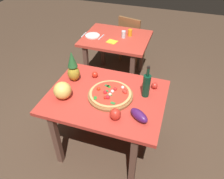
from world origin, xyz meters
TOP-DOWN VIEW (x-y plane):
  - ground_plane at (0.00, 0.00)m, footprint 10.00×10.00m
  - display_table at (0.00, 0.00)m, footprint 1.19×0.92m
  - background_table at (-0.31, 1.31)m, footprint 0.98×0.81m
  - dining_chair at (-0.22, 1.94)m, footprint 0.49×0.49m
  - pizza_board at (0.05, 0.00)m, footprint 0.46×0.46m
  - pizza at (0.05, 0.00)m, footprint 0.42×0.42m
  - wine_bottle at (0.38, 0.13)m, footprint 0.08×0.08m
  - pineapple_left at (-0.42, 0.14)m, footprint 0.13×0.13m
  - melon at (-0.40, -0.16)m, footprint 0.18×0.18m
  - bell_pepper at (0.18, -0.27)m, footprint 0.10×0.10m
  - eggplant at (0.39, -0.21)m, footprint 0.22×0.19m
  - tomato_beside_pepper at (0.44, 0.27)m, footprint 0.07×0.07m
  - tomato_by_bottle at (-0.23, 0.26)m, footprint 0.07×0.07m
  - drinking_glass_juice at (-0.12, 1.42)m, footprint 0.06×0.06m
  - drinking_glass_water at (-0.20, 1.33)m, footprint 0.06×0.06m
  - dinner_plate at (-0.65, 1.23)m, footprint 0.22×0.22m
  - fork_utensil at (-0.79, 1.23)m, footprint 0.02×0.18m
  - knife_utensil at (-0.51, 1.23)m, footprint 0.03×0.18m
  - napkin_folded at (-0.32, 1.14)m, footprint 0.16×0.14m

SIDE VIEW (x-z plane):
  - ground_plane at x=0.00m, z-range 0.00..0.00m
  - dining_chair at x=-0.22m, z-range 0.06..0.91m
  - background_table at x=-0.31m, z-range 0.26..1.01m
  - display_table at x=0.00m, z-range 0.28..1.03m
  - napkin_folded at x=-0.32m, z-range 0.75..0.75m
  - fork_utensil at x=-0.79m, z-range 0.75..0.76m
  - knife_utensil at x=-0.51m, z-range 0.75..0.76m
  - dinner_plate at x=-0.65m, z-range 0.75..0.76m
  - pizza_board at x=0.05m, z-range 0.75..0.77m
  - tomato_beside_pepper at x=0.44m, z-range 0.75..0.81m
  - tomato_by_bottle at x=-0.23m, z-range 0.75..0.82m
  - pizza at x=0.05m, z-range 0.76..0.82m
  - eggplant at x=0.39m, z-range 0.75..0.84m
  - drinking_glass_juice at x=-0.12m, z-range 0.75..0.85m
  - bell_pepper at x=0.18m, z-range 0.74..0.86m
  - drinking_glass_water at x=-0.20m, z-range 0.75..0.85m
  - melon at x=-0.40m, z-range 0.75..0.92m
  - wine_bottle at x=0.38m, z-range 0.70..1.05m
  - pineapple_left at x=-0.42m, z-range 0.73..1.08m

